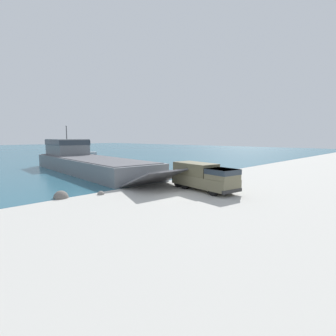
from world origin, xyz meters
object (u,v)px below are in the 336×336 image
Objects in this scene: military_truck at (204,176)px; soldier_on_ramp at (211,177)px; moored_boat_a at (85,153)px; landing_craft at (84,160)px; mooring_bollard at (192,175)px; cargo_crate at (228,188)px.

military_truck is 4.51× the size of soldier_on_ramp.
military_truck is 61.21m from moored_boat_a.
soldier_on_ramp reaches higher than moored_boat_a.
landing_craft is 18.42m from mooring_bollard.
mooring_bollard is at bearing 148.62° from military_truck.
cargo_crate is (-3.07, -7.25, -0.21)m from mooring_bollard.
military_truck is at bearing 8.12° from moored_boat_a.
soldier_on_ramp is at bearing 68.82° from cargo_crate.
mooring_bollard is 7.88m from cargo_crate.
landing_craft is at bearing 103.69° from soldier_on_ramp.
soldier_on_ramp is (3.49, -21.94, -0.76)m from landing_craft.
moored_boat_a is 62.47m from cargo_crate.
landing_craft is at bearing -168.81° from military_truck.
mooring_bollard is at bearing 67.05° from cargo_crate.
cargo_crate is at bearing 10.03° from moored_boat_a.
mooring_bollard is 1.35× the size of cargo_crate.
moored_boat_a reaches higher than mooring_bollard.
military_truck is 8.70× the size of mooring_bollard.
moored_boat_a is 54.68m from mooring_bollard.
landing_craft is at bearing -2.71° from moored_boat_a.
moored_boat_a is 7.65× the size of mooring_bollard.
mooring_bollard reaches higher than cargo_crate.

